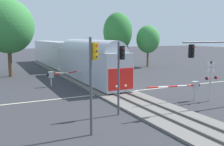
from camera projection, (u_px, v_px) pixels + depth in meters
name	position (u px, v px, depth m)	size (l,w,h in m)	color
ground_plane	(114.00, 93.00, 26.69)	(220.00, 220.00, 0.00)	#333338
road_centre_stripe	(114.00, 93.00, 26.69)	(44.00, 0.20, 0.01)	beige
railway_track	(114.00, 92.00, 26.68)	(4.40, 80.00, 0.32)	slate
commuter_train	(67.00, 55.00, 41.98)	(3.04, 41.26, 5.16)	#B2B7C1
crossing_gate_near	(190.00, 86.00, 22.99)	(5.77, 0.40, 1.80)	#B7B7BC
crossing_signal_mast	(211.00, 77.00, 22.93)	(1.36, 0.44, 3.71)	#B2B2B7
crossing_gate_far	(57.00, 75.00, 29.99)	(5.87, 0.40, 1.81)	#B7B7BC
traffic_signal_near_left	(93.00, 71.00, 14.77)	(0.53, 0.38, 5.81)	#4C4C51
traffic_signal_median	(120.00, 66.00, 18.72)	(0.53, 0.38, 5.47)	#4C4C51
traffic_signal_far_side	(126.00, 55.00, 36.53)	(0.53, 0.38, 4.81)	#4C4C51
traffic_signal_near_right	(220.00, 56.00, 20.34)	(5.95, 0.38, 5.67)	#4C4C51
oak_far_right	(118.00, 32.00, 48.16)	(5.48, 5.48, 10.37)	brown
oak_behind_train	(8.00, 26.00, 36.64)	(7.36, 7.36, 11.24)	brown
maple_right_background	(148.00, 39.00, 49.18)	(4.50, 4.50, 8.04)	brown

